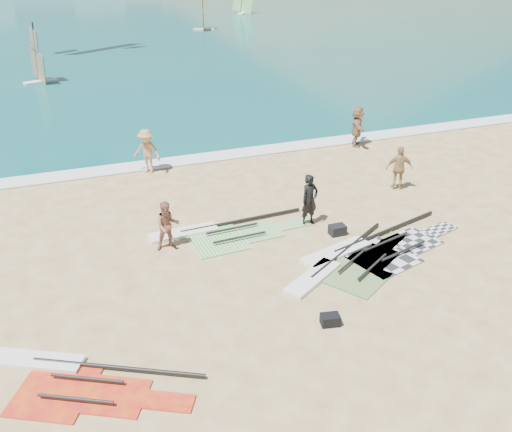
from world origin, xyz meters
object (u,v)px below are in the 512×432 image
object	(u,v)px
rig_green	(219,233)
gear_bag_near	(337,230)
gear_bag_far	(330,320)
rig_grey	(374,248)
person_wetsuit	(310,200)
beachgoer_right	(357,126)
beachgoer_left	(168,226)
beachgoer_back	(399,168)
beachgoer_mid	(147,151)
rig_red	(71,378)
rig_orange	(344,268)

from	to	relation	value
rig_green	gear_bag_near	size ratio (longest dim) A/B	10.39
gear_bag_near	gear_bag_far	distance (m)	5.15
gear_bag_near	rig_grey	bearing A→B (deg)	-63.51
person_wetsuit	beachgoer_right	xyz separation A→B (m)	(5.76, 6.81, 0.04)
person_wetsuit	beachgoer_left	world-z (taller)	person_wetsuit
rig_grey	gear_bag_near	bearing A→B (deg)	100.33
gear_bag_near	gear_bag_far	bearing A→B (deg)	-119.79
beachgoer_back	beachgoer_right	xyz separation A→B (m)	(1.02, 5.22, 0.08)
person_wetsuit	beachgoer_back	distance (m)	5.00
beachgoer_mid	beachgoer_left	bearing A→B (deg)	-56.03
rig_grey	beachgoer_back	xyz separation A→B (m)	(3.47, 3.99, 0.86)
rig_red	beachgoer_mid	xyz separation A→B (m)	(4.17, 12.20, 0.93)
gear_bag_far	beachgoer_left	distance (m)	6.42
rig_orange	beachgoer_mid	world-z (taller)	beachgoer_mid
gear_bag_near	beachgoer_mid	xyz separation A→B (m)	(-5.08, 7.96, 0.80)
rig_grey	beachgoer_left	distance (m)	6.87
gear_bag_far	rig_orange	bearing A→B (deg)	54.45
gear_bag_far	person_wetsuit	size ratio (longest dim) A/B	0.26
rig_green	beachgoer_left	xyz separation A→B (m)	(-1.85, -0.38, 0.80)
rig_green	rig_orange	xyz separation A→B (m)	(2.98, -3.58, -0.00)
beachgoer_mid	beachgoer_right	size ratio (longest dim) A/B	0.99
rig_orange	beachgoer_right	bearing A→B (deg)	26.51
rig_orange	gear_bag_near	size ratio (longest dim) A/B	9.70
rig_red	beachgoer_right	world-z (taller)	beachgoer_right
rig_grey	beachgoer_back	world-z (taller)	beachgoer_back
person_wetsuit	rig_orange	bearing A→B (deg)	-108.15
rig_orange	beachgoer_mid	xyz separation A→B (m)	(-4.21, 10.08, 0.93)
rig_grey	beachgoer_mid	world-z (taller)	beachgoer_mid
rig_orange	beachgoer_back	bearing A→B (deg)	11.18
rig_orange	person_wetsuit	size ratio (longest dim) A/B	2.81
gear_bag_near	person_wetsuit	bearing A→B (deg)	119.51
rig_green	rig_orange	size ratio (longest dim) A/B	1.07
gear_bag_far	beachgoer_right	distance (m)	14.58
rig_orange	beachgoer_right	xyz separation A→B (m)	(6.03, 9.99, 0.94)
beachgoer_mid	rig_grey	bearing A→B (deg)	-19.13
beachgoer_right	beachgoer_back	bearing A→B (deg)	-164.16
rig_green	rig_red	xyz separation A→B (m)	(-5.39, -5.70, -0.00)
rig_green	rig_orange	bearing A→B (deg)	-53.39
rig_red	rig_green	bearing A→B (deg)	74.67
rig_red	rig_orange	bearing A→B (deg)	42.32
rig_grey	gear_bag_far	xyz separation A→B (m)	(-3.23, -3.13, 0.10)
beachgoer_left	beachgoer_back	xyz separation A→B (m)	(9.84, 1.57, 0.06)
rig_orange	beachgoer_mid	bearing A→B (deg)	80.28
rig_grey	beachgoer_back	distance (m)	5.36
rig_red	beachgoer_left	xyz separation A→B (m)	(3.55, 5.32, 0.80)
rig_grey	rig_red	xyz separation A→B (m)	(-9.92, -2.89, -0.00)
beachgoer_left	beachgoer_mid	bearing A→B (deg)	87.15
rig_red	beachgoer_mid	size ratio (longest dim) A/B	2.48
rig_grey	gear_bag_far	distance (m)	4.49
beachgoer_mid	rig_green	bearing A→B (deg)	-40.19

